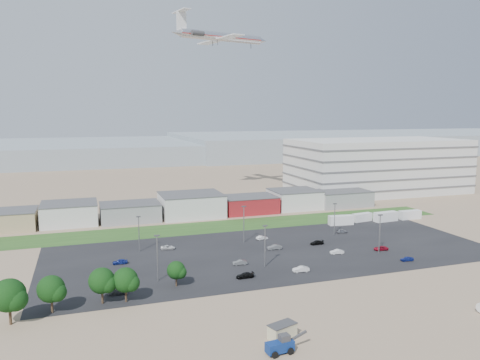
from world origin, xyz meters
name	(u,v)px	position (x,y,z in m)	size (l,w,h in m)	color
ground	(286,278)	(0.00, 0.00, 0.00)	(700.00, 700.00, 0.00)	#876E56
parking_lot	(273,251)	(5.00, 20.00, 0.01)	(120.00, 50.00, 0.01)	black
grass_strip	(222,226)	(0.00, 52.00, 0.01)	(160.00, 16.00, 0.02)	#274E1D
hills_backdrop	(181,151)	(40.00, 315.00, 4.50)	(700.00, 200.00, 9.00)	gray
building_row	(161,207)	(-17.00, 71.00, 4.00)	(170.00, 20.00, 8.00)	silver
parking_garage	(377,166)	(90.00, 95.00, 12.50)	(80.00, 40.00, 25.00)	silver
portable_shed	(282,331)	(-12.55, -26.21, 1.23)	(4.89, 2.54, 2.46)	#C2BB93
telehandler	(280,345)	(-15.01, -30.85, 1.49)	(7.15, 2.38, 2.98)	navy
box_trailer_a	(341,220)	(38.66, 41.09, 1.56)	(8.33, 2.60, 3.12)	silver
box_trailer_b	(362,217)	(48.34, 43.23, 1.39)	(7.39, 2.31, 2.77)	silver
box_trailer_c	(386,217)	(56.13, 40.60, 1.63)	(8.69, 2.72, 3.26)	silver
box_trailer_d	(410,215)	(66.44, 40.86, 1.51)	(8.06, 2.52, 3.02)	silver
tree_far_left	(9,299)	(-56.31, -6.16, 4.75)	(6.34, 6.34, 9.51)	black
tree_left	(51,292)	(-49.57, -3.19, 4.10)	(5.46, 5.46, 8.20)	black
tree_mid	(102,283)	(-40.40, -1.72, 4.11)	(5.48, 5.48, 8.22)	black
tree_right	(125,283)	(-35.92, -2.36, 3.98)	(5.30, 5.30, 7.95)	black
tree_near	(176,272)	(-24.81, 2.75, 3.18)	(4.25, 4.25, 6.37)	black
lightpole_front_l	(157,258)	(-28.06, 7.51, 5.25)	(1.23, 0.51, 10.49)	slate
lightpole_front_m	(265,246)	(-1.81, 8.67, 5.20)	(1.22, 0.51, 10.40)	slate
lightpole_front_r	(380,234)	(31.45, 9.42, 5.28)	(1.24, 0.52, 10.57)	slate
lightpole_back_l	(139,234)	(-29.32, 31.77, 4.86)	(1.14, 0.48, 9.72)	slate
lightpole_back_m	(244,224)	(0.52, 31.02, 5.38)	(1.27, 0.53, 10.77)	slate
lightpole_back_r	(335,219)	(29.84, 30.22, 4.93)	(1.16, 0.48, 9.86)	slate
airliner	(222,37)	(16.48, 106.49, 70.00)	(47.53, 32.41, 14.04)	silver
parked_car_0	(381,248)	(33.53, 11.50, 0.55)	(1.83, 3.97, 1.10)	maroon
parked_car_1	(337,252)	(20.35, 12.32, 0.61)	(1.30, 3.72, 1.23)	silver
parked_car_2	(407,259)	(34.18, 1.36, 0.57)	(1.35, 3.35, 1.14)	navy
parked_car_3	(245,275)	(-8.96, 2.88, 0.60)	(1.69, 4.15, 1.21)	black
parked_car_4	(240,262)	(-7.06, 12.13, 0.60)	(1.27, 3.65, 1.20)	#595B5E
parked_car_5	(120,262)	(-35.19, 22.24, 0.62)	(1.47, 3.66, 1.25)	navy
parked_car_7	(275,247)	(6.21, 21.56, 0.66)	(1.40, 4.01, 1.32)	#595B5E
parked_car_8	(342,231)	(33.19, 31.24, 0.58)	(1.38, 3.42, 1.17)	#A5A5AA
parked_car_9	(168,247)	(-21.66, 31.10, 0.55)	(1.83, 3.96, 1.10)	silver
parked_car_10	(118,291)	(-37.17, 2.21, 0.61)	(1.71, 4.21, 1.22)	#595B5E
parked_car_11	(262,238)	(6.63, 32.13, 0.58)	(1.23, 3.53, 1.16)	silver
parked_car_12	(317,243)	(19.60, 22.19, 0.58)	(1.63, 4.00, 1.16)	black
parked_car_13	(301,269)	(4.96, 2.57, 0.66)	(1.39, 3.99, 1.31)	silver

